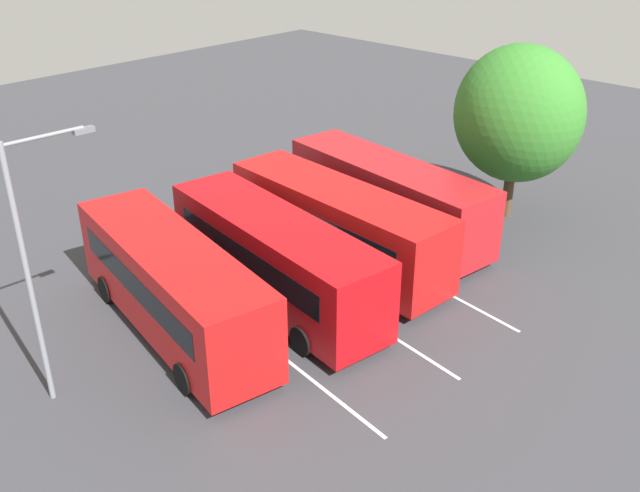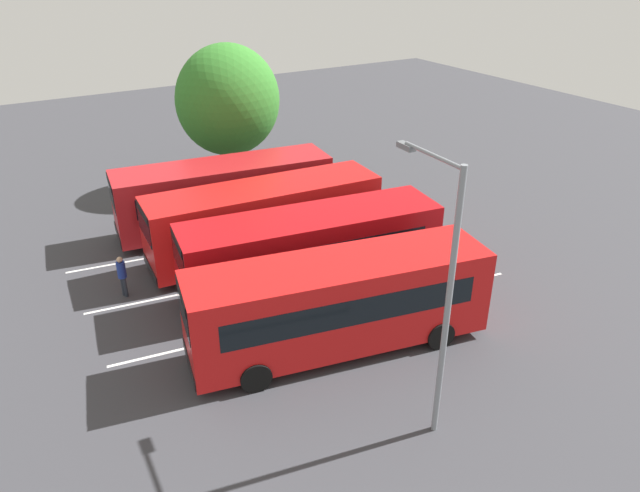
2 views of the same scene
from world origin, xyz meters
name	(u,v)px [view 2 (image 2 of 2)]	position (x,y,z in m)	size (l,w,h in m)	color
ground_plane	(283,273)	(0.00, 0.00, 0.00)	(72.25, 72.25, 0.00)	#38383D
bus_far_left	(224,193)	(0.27, -5.10, 1.72)	(9.84, 3.67, 3.12)	#AD191E
bus_center_left	(264,219)	(-0.07, -1.70, 1.72)	(9.76, 3.17, 3.12)	red
bus_center_right	(311,250)	(-0.30, 1.70, 1.72)	(9.86, 3.83, 3.12)	#B70C11
bus_far_right	(338,302)	(0.72, 5.19, 1.72)	(9.89, 4.25, 3.12)	red
pedestrian	(122,273)	(5.85, -1.53, 0.96)	(0.40, 0.40, 1.64)	#232833
street_lamp	(443,287)	(0.44, 9.43, 4.36)	(0.29, 2.48, 7.55)	gray
depot_tree	(228,100)	(-2.32, -10.22, 4.54)	(5.41, 4.87, 7.39)	#4C3823
lane_stripe_outer_left	(247,240)	(0.00, -3.45, 0.00)	(15.08, 0.12, 0.01)	silver
lane_stripe_inner_left	(283,273)	(0.00, 0.00, 0.00)	(15.08, 0.12, 0.01)	silver
lane_stripe_inner_right	(328,314)	(0.00, 3.45, 0.00)	(15.08, 0.12, 0.01)	silver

